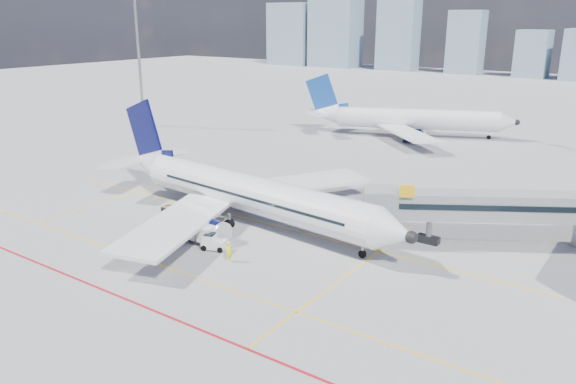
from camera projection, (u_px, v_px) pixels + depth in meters
The scene contains 11 objects.
ground at pixel (212, 246), 54.64m from camera, with size 420.00×420.00×0.00m, color #939396.
apron_markings at pixel (179, 258), 51.89m from camera, with size 90.00×35.12×0.01m.
jet_bridge at pixel (511, 208), 54.00m from camera, with size 23.55×15.78×6.30m.
floodlight_mast_nw at pixel (139, 58), 111.95m from camera, with size 3.20×0.61×25.45m.
distant_skyline at pixel (521, 42), 209.16m from camera, with size 250.27×15.74×30.38m.
main_aircraft at pixel (242, 192), 60.77m from camera, with size 41.45×36.06×12.12m.
second_aircraft at pixel (407, 119), 104.69m from camera, with size 37.24×31.46×11.44m.
baggage_tug at pixel (213, 242), 53.59m from camera, with size 2.56×2.02×1.58m.
cargo_dolly at pixel (200, 233), 55.04m from camera, with size 3.54×1.71×1.90m.
belt_loader at pixel (177, 210), 63.23m from camera, with size 5.25×1.52×2.13m.
ramp_worker at pixel (229, 252), 51.00m from camera, with size 0.67×0.44×1.84m, color #F2FF1A.
Camera 1 is at (34.96, -37.37, 21.21)m, focal length 35.00 mm.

